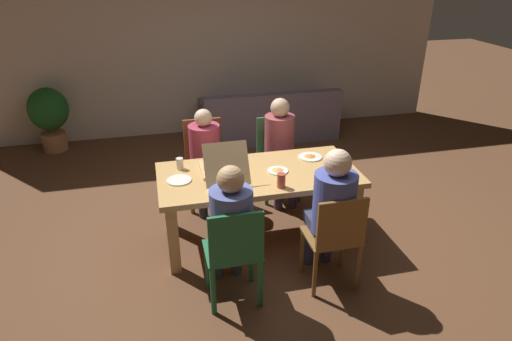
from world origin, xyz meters
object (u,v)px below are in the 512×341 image
(chair_0, at_px, (277,154))
(plate_3, at_px, (221,189))
(pizza_box_0, at_px, (222,167))
(drinking_glass_1, at_px, (328,164))
(person_2, at_px, (332,205))
(plate_1, at_px, (278,170))
(drinking_glass_2, at_px, (180,163))
(person_1, at_px, (231,220))
(drinking_glass_3, at_px, (341,168))
(drinking_glass_0, at_px, (281,180))
(person_0, at_px, (281,142))
(person_3, at_px, (206,151))
(dining_table, at_px, (258,182))
(plate_0, at_px, (179,180))
(couch, at_px, (269,120))
(chair_3, at_px, (205,160))
(plate_2, at_px, (310,157))
(potted_plant, at_px, (49,114))
(chair_1, at_px, (234,254))

(chair_0, height_order, plate_3, chair_0)
(pizza_box_0, distance_m, drinking_glass_1, 1.03)
(person_2, height_order, plate_1, person_2)
(person_2, bearing_deg, drinking_glass_2, 138.63)
(person_1, bearing_deg, chair_0, 62.79)
(chair_0, distance_m, drinking_glass_3, 1.18)
(plate_3, distance_m, drinking_glass_0, 0.55)
(person_1, height_order, plate_3, person_1)
(plate_1, bearing_deg, person_1, -128.79)
(person_2, xyz_separation_m, plate_3, (-0.86, 0.50, -0.01))
(chair_0, bearing_deg, person_1, -117.21)
(person_0, bearing_deg, person_1, -119.38)
(person_3, height_order, plate_1, person_3)
(person_2, bearing_deg, pizza_box_0, 132.22)
(person_0, bearing_deg, person_2, -90.00)
(dining_table, relative_size, person_3, 1.67)
(person_1, bearing_deg, plate_0, 113.89)
(person_2, bearing_deg, couch, 83.76)
(chair_3, bearing_deg, drinking_glass_3, -41.91)
(chair_0, height_order, drinking_glass_3, chair_0)
(plate_1, bearing_deg, plate_2, 29.90)
(chair_3, height_order, pizza_box_0, pizza_box_0)
(person_2, relative_size, pizza_box_0, 2.05)
(dining_table, height_order, drinking_glass_0, drinking_glass_0)
(plate_3, bearing_deg, person_0, 50.51)
(chair_0, distance_m, person_1, 1.91)
(chair_0, height_order, plate_2, chair_0)
(plate_3, xyz_separation_m, drinking_glass_3, (1.19, 0.09, 0.04))
(person_0, bearing_deg, plate_0, -147.91)
(chair_0, bearing_deg, drinking_glass_3, -73.32)
(drinking_glass_0, height_order, couch, drinking_glass_0)
(plate_0, height_order, potted_plant, potted_plant)
(person_1, relative_size, person_3, 1.06)
(plate_2, height_order, drinking_glass_3, drinking_glass_3)
(pizza_box_0, relative_size, plate_1, 3.05)
(plate_0, bearing_deg, plate_1, -1.17)
(chair_0, height_order, person_1, person_1)
(potted_plant, bearing_deg, couch, -4.39)
(chair_3, bearing_deg, chair_0, 1.59)
(chair_0, distance_m, person_0, 0.26)
(chair_0, xyz_separation_m, couch, (0.38, 1.78, -0.22))
(person_1, bearing_deg, person_0, 60.62)
(drinking_glass_0, bearing_deg, chair_1, -133.97)
(plate_2, bearing_deg, person_2, -99.25)
(drinking_glass_3, bearing_deg, chair_0, 106.68)
(plate_1, relative_size, drinking_glass_1, 1.95)
(dining_table, relative_size, drinking_glass_0, 14.53)
(person_3, bearing_deg, chair_0, 10.53)
(person_0, relative_size, plate_3, 4.78)
(plate_3, bearing_deg, pizza_box_0, 78.82)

